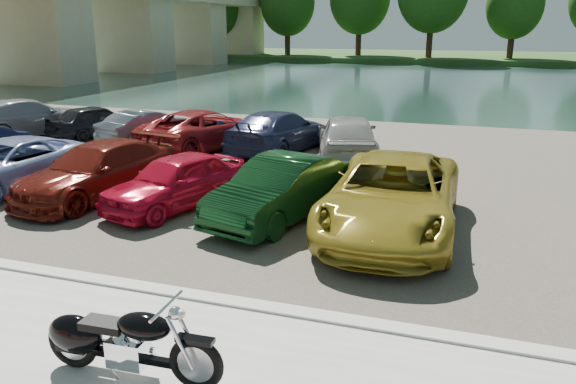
# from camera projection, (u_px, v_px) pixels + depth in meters

# --- Properties ---
(kerb) EXTENTS (60.00, 0.30, 0.14)m
(kerb) POSITION_uv_depth(u_px,v_px,m) (259.00, 309.00, 8.47)
(kerb) COLOR #A7A59D
(kerb) RESTS_ON ground
(parking_lot) EXTENTS (60.00, 18.00, 0.04)m
(parking_lot) POSITION_uv_depth(u_px,v_px,m) (369.00, 171.00, 16.66)
(parking_lot) COLOR #433F36
(parking_lot) RESTS_ON ground
(river) EXTENTS (120.00, 40.00, 0.00)m
(river) POSITION_uv_depth(u_px,v_px,m) (439.00, 82.00, 43.04)
(river) COLOR #182C28
(river) RESTS_ON ground
(far_bank) EXTENTS (120.00, 24.00, 0.60)m
(far_bank) POSITION_uv_depth(u_px,v_px,m) (457.00, 57.00, 72.05)
(far_bank) COLOR #244117
(far_bank) RESTS_ON ground
(bridge) EXTENTS (7.00, 56.00, 8.55)m
(bridge) POSITION_uv_depth(u_px,v_px,m) (127.00, 10.00, 50.91)
(bridge) COLOR tan
(bridge) RESTS_ON ground
(motorcycle) EXTENTS (2.33, 0.75, 1.05)m
(motorcycle) POSITION_uv_depth(u_px,v_px,m) (116.00, 341.00, 6.69)
(motorcycle) COLOR black
(motorcycle) RESTS_ON promenade
(car_2) EXTENTS (2.78, 4.91, 1.29)m
(car_2) POSITION_uv_depth(u_px,v_px,m) (8.00, 165.00, 14.64)
(car_2) COLOR #8595C2
(car_2) RESTS_ON parking_lot
(car_3) EXTENTS (2.72, 4.88, 1.34)m
(car_3) POSITION_uv_depth(u_px,v_px,m) (98.00, 171.00, 13.94)
(car_3) COLOR #5D150D
(car_3) RESTS_ON parking_lot
(car_4) EXTENTS (2.63, 4.06, 1.29)m
(car_4) POSITION_uv_depth(u_px,v_px,m) (176.00, 181.00, 13.11)
(car_4) COLOR #B60C28
(car_4) RESTS_ON parking_lot
(car_5) EXTENTS (2.45, 4.38, 1.37)m
(car_5) POSITION_uv_depth(u_px,v_px,m) (281.00, 189.00, 12.31)
(car_5) COLOR black
(car_5) RESTS_ON parking_lot
(car_6) EXTENTS (2.69, 5.62, 1.54)m
(car_6) POSITION_uv_depth(u_px,v_px,m) (392.00, 196.00, 11.54)
(car_6) COLOR olive
(car_6) RESTS_ON parking_lot
(car_7) EXTENTS (3.69, 5.39, 1.45)m
(car_7) POSITION_uv_depth(u_px,v_px,m) (27.00, 117.00, 21.75)
(car_7) COLOR gray
(car_7) RESTS_ON parking_lot
(car_8) EXTENTS (2.71, 3.95, 1.25)m
(car_8) POSITION_uv_depth(u_px,v_px,m) (96.00, 121.00, 21.61)
(car_8) COLOR black
(car_8) RESTS_ON parking_lot
(car_9) EXTENTS (2.46, 3.92, 1.22)m
(car_9) POSITION_uv_depth(u_px,v_px,m) (148.00, 127.00, 20.41)
(car_9) COLOR slate
(car_9) RESTS_ON parking_lot
(car_10) EXTENTS (3.69, 5.39, 1.37)m
(car_10) POSITION_uv_depth(u_px,v_px,m) (204.00, 129.00, 19.46)
(car_10) COLOR maroon
(car_10) RESTS_ON parking_lot
(car_11) EXTENTS (2.77, 5.10, 1.40)m
(car_11) POSITION_uv_depth(u_px,v_px,m) (279.00, 131.00, 18.99)
(car_11) COLOR #272B4C
(car_11) RESTS_ON parking_lot
(car_12) EXTENTS (2.92, 4.81, 1.53)m
(car_12) POSITION_uv_depth(u_px,v_px,m) (348.00, 137.00, 17.69)
(car_12) COLOR #A09F9C
(car_12) RESTS_ON parking_lot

